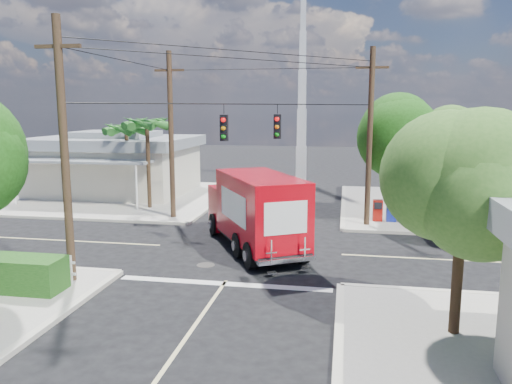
# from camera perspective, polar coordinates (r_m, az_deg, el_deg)

# --- Properties ---
(ground) EXTENTS (120.00, 120.00, 0.00)m
(ground) POSITION_cam_1_polar(r_m,az_deg,el_deg) (21.65, -0.94, -6.62)
(ground) COLOR black
(ground) RESTS_ON ground
(sidewalk_ne) EXTENTS (14.12, 14.12, 0.14)m
(sidewalk_ne) POSITION_cam_1_polar(r_m,az_deg,el_deg) (32.58, 22.15, -1.71)
(sidewalk_ne) COLOR #A5A095
(sidewalk_ne) RESTS_ON ground
(sidewalk_nw) EXTENTS (14.12, 14.12, 0.14)m
(sidewalk_nw) POSITION_cam_1_polar(r_m,az_deg,el_deg) (35.16, -15.07, -0.55)
(sidewalk_nw) COLOR #A5A095
(sidewalk_nw) RESTS_ON ground
(road_markings) EXTENTS (32.00, 32.00, 0.01)m
(road_markings) POSITION_cam_1_polar(r_m,az_deg,el_deg) (20.27, -1.75, -7.74)
(road_markings) COLOR beige
(road_markings) RESTS_ON ground
(building_ne) EXTENTS (11.80, 10.20, 4.50)m
(building_ne) POSITION_cam_1_polar(r_m,az_deg,el_deg) (33.67, 24.71, 2.34)
(building_ne) COLOR beige
(building_ne) RESTS_ON sidewalk_ne
(building_nw) EXTENTS (10.80, 10.20, 4.30)m
(building_nw) POSITION_cam_1_polar(r_m,az_deg,el_deg) (36.76, -15.75, 3.23)
(building_nw) COLOR beige
(building_nw) RESTS_ON sidewalk_nw
(radio_tower) EXTENTS (0.80, 0.80, 17.00)m
(radio_tower) POSITION_cam_1_polar(r_m,az_deg,el_deg) (40.56, 5.26, 8.95)
(radio_tower) COLOR silver
(radio_tower) RESTS_ON ground
(tree_ne_front) EXTENTS (4.21, 4.14, 6.66)m
(tree_ne_front) POSITION_cam_1_polar(r_m,az_deg,el_deg) (27.38, 16.96, 6.49)
(tree_ne_front) COLOR #422D1C
(tree_ne_front) RESTS_ON sidewalk_ne
(tree_ne_back) EXTENTS (3.77, 3.66, 5.82)m
(tree_ne_back) POSITION_cam_1_polar(r_m,az_deg,el_deg) (29.99, 21.38, 5.37)
(tree_ne_back) COLOR #422D1C
(tree_ne_back) RESTS_ON sidewalk_ne
(tree_se) EXTENTS (3.67, 3.54, 5.62)m
(tree_se) POSITION_cam_1_polar(r_m,az_deg,el_deg) (13.64, 22.70, 0.45)
(tree_se) COLOR #422D1C
(tree_se) RESTS_ON sidewalk_se
(palm_nw_front) EXTENTS (3.01, 3.08, 5.59)m
(palm_nw_front) POSITION_cam_1_polar(r_m,az_deg,el_deg) (30.21, -12.36, 7.45)
(palm_nw_front) COLOR #422D1C
(palm_nw_front) RESTS_ON sidewalk_nw
(palm_nw_back) EXTENTS (3.01, 3.08, 5.19)m
(palm_nw_back) POSITION_cam_1_polar(r_m,az_deg,el_deg) (32.40, -14.61, 6.83)
(palm_nw_back) COLOR #422D1C
(palm_nw_back) RESTS_ON sidewalk_nw
(utility_poles) EXTENTS (12.00, 10.68, 9.00)m
(utility_poles) POSITION_cam_1_polar(r_m,az_deg,el_deg) (22.75, -4.13, 6.11)
(utility_poles) COLOR #473321
(utility_poles) RESTS_ON ground
(vending_boxes) EXTENTS (1.90, 0.50, 1.10)m
(vending_boxes) POSITION_cam_1_polar(r_m,az_deg,el_deg) (27.25, 15.20, -2.09)
(vending_boxes) COLOR #A3140D
(vending_boxes) RESTS_ON sidewalk_ne
(delivery_truck) EXTENTS (5.67, 7.73, 3.30)m
(delivery_truck) POSITION_cam_1_polar(r_m,az_deg,el_deg) (21.47, -0.12, -2.15)
(delivery_truck) COLOR black
(delivery_truck) RESTS_ON ground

